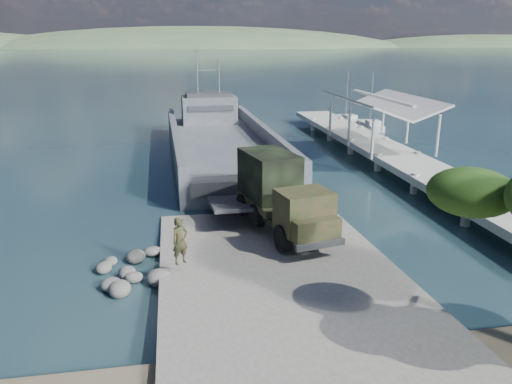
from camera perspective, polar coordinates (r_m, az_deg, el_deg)
name	(u,v)px	position (r m, az deg, el deg)	size (l,w,h in m)	color
ground	(277,274)	(22.00, 2.38, -9.37)	(1400.00, 1400.00, 0.00)	#1A343E
boat_ramp	(282,279)	(21.02, 2.97, -9.95)	(10.00, 18.00, 0.50)	slate
shoreline_rocks	(131,280)	(22.12, -14.05, -9.75)	(3.20, 5.60, 0.90)	#4D4D4B
distant_headlands	(216,47)	(581.84, -4.65, 16.15)	(1000.00, 240.00, 48.00)	#425A38
pier	(384,143)	(42.53, 14.38, 5.48)	(6.40, 44.00, 6.10)	#9F9E95
landing_craft	(220,149)	(42.91, -4.09, 4.95)	(8.59, 31.99, 9.45)	#454A51
military_truck	(280,193)	(25.25, 2.75, -0.16)	(3.96, 8.17, 3.64)	black
soldier	(180,250)	(20.89, -8.63, -6.54)	(0.73, 0.48, 1.99)	#1F2E1A
sailboat_near	(370,126)	(58.29, 12.92, 7.38)	(1.77, 5.38, 6.48)	#B9B9B9
sailboat_far	(346,120)	(62.06, 10.26, 8.10)	(2.33, 5.32, 6.26)	#B9B9B9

